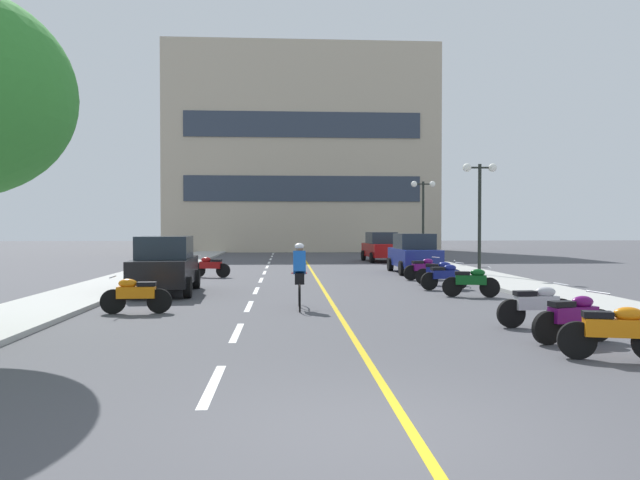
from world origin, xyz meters
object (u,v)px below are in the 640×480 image
at_px(street_lamp_far, 423,202).
at_px(motorcycle_0, 615,331).
at_px(motorcycle_4, 471,281).
at_px(parked_car_far, 381,247).
at_px(motorcycle_1, 574,317).
at_px(motorcycle_8, 210,266).
at_px(motorcycle_7, 424,268).
at_px(motorcycle_2, 537,305).
at_px(motorcycle_5, 445,276).
at_px(cyclist_rider, 299,274).
at_px(motorcycle_3, 136,294).
at_px(motorcycle_6, 439,272).
at_px(parked_car_near, 165,265).
at_px(street_lamp_mid, 480,192).
at_px(parked_car_mid, 414,253).

relative_size(street_lamp_far, motorcycle_0, 2.85).
bearing_deg(motorcycle_4, parked_car_far, 89.00).
xyz_separation_m(motorcycle_1, motorcycle_8, (-8.35, 14.87, 0.00)).
bearing_deg(motorcycle_7, motorcycle_2, -91.36).
height_order(motorcycle_2, motorcycle_4, same).
bearing_deg(motorcycle_5, cyclist_rider, -138.36).
bearing_deg(motorcycle_2, motorcycle_3, 164.16).
bearing_deg(motorcycle_7, motorcycle_1, -91.39).
relative_size(motorcycle_4, motorcycle_6, 1.02).
relative_size(parked_car_near, motorcycle_0, 2.57).
bearing_deg(cyclist_rider, street_lamp_far, 68.47).
relative_size(motorcycle_6, motorcycle_7, 0.98).
distance_m(street_lamp_mid, parked_car_mid, 4.25).
distance_m(parked_car_near, motorcycle_2, 11.50).
height_order(motorcycle_5, motorcycle_7, same).
relative_size(motorcycle_0, motorcycle_2, 0.98).
bearing_deg(parked_car_near, motorcycle_1, -44.16).
relative_size(motorcycle_6, cyclist_rider, 0.93).
distance_m(parked_car_near, motorcycle_4, 9.55).
height_order(motorcycle_1, motorcycle_4, same).
bearing_deg(motorcycle_3, street_lamp_far, 60.05).
bearing_deg(motorcycle_1, street_lamp_mid, 78.22).
relative_size(parked_car_mid, motorcycle_0, 2.52).
xyz_separation_m(motorcycle_0, cyclist_rider, (-4.80, 6.32, 0.41)).
bearing_deg(motorcycle_6, motorcycle_4, -89.98).
xyz_separation_m(street_lamp_mid, parked_car_near, (-12.03, -5.64, -2.68)).
height_order(parked_car_far, motorcycle_7, parked_car_far).
xyz_separation_m(street_lamp_far, motorcycle_8, (-11.35, -9.89, -3.16)).
bearing_deg(motorcycle_0, motorcycle_4, 87.16).
bearing_deg(motorcycle_4, motorcycle_0, -92.84).
xyz_separation_m(parked_car_near, motorcycle_4, (9.41, -1.57, -0.44)).
bearing_deg(motorcycle_5, motorcycle_6, 81.80).
xyz_separation_m(parked_car_far, motorcycle_8, (-9.06, -11.33, -0.44)).
bearing_deg(parked_car_mid, motorcycle_6, -93.38).
bearing_deg(motorcycle_3, motorcycle_1, -25.57).
bearing_deg(motorcycle_2, parked_car_near, 142.13).
bearing_deg(motorcycle_1, motorcycle_4, 86.95).
bearing_deg(motorcycle_4, motorcycle_3, -162.16).
xyz_separation_m(street_lamp_far, cyclist_rider, (-7.84, -19.88, -2.74)).
relative_size(motorcycle_0, cyclist_rider, 0.94).
bearing_deg(motorcycle_0, motorcycle_3, 147.19).
relative_size(street_lamp_far, motorcycle_8, 2.84).
bearing_deg(motorcycle_5, street_lamp_far, 79.55).
xyz_separation_m(parked_car_near, motorcycle_7, (9.34, 4.37, -0.44)).
bearing_deg(parked_car_mid, motorcycle_4, -92.05).
relative_size(street_lamp_far, motorcycle_2, 2.79).
bearing_deg(street_lamp_far, parked_car_mid, -105.92).
distance_m(motorcycle_1, motorcycle_6, 10.95).
xyz_separation_m(motorcycle_2, motorcycle_5, (0.10, 7.61, 0.00)).
relative_size(street_lamp_far, motorcycle_7, 2.84).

